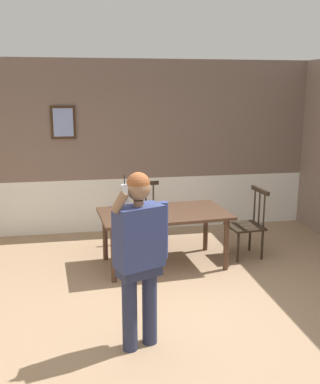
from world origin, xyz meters
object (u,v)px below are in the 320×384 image
dining_table (164,218)px  chair_by_doorway (149,215)px  person_figure (140,249)px  chair_near_window (248,224)px

dining_table → chair_by_doorway: bearing=94.7°
person_figure → chair_by_doorway: bearing=-122.1°
person_figure → chair_near_window: bearing=-154.1°
chair_by_doorway → person_figure: bearing=70.4°
person_figure → dining_table: bearing=-128.7°
dining_table → person_figure: 2.01m
chair_near_window → dining_table: bearing=89.0°
chair_by_doorway → chair_near_window: bearing=140.4°
chair_near_window → chair_by_doorway: (-1.31, 0.77, -0.01)m
chair_near_window → person_figure: (-1.82, -2.00, 0.48)m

